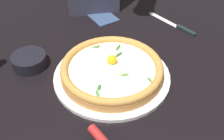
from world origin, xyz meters
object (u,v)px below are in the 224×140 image
Objects in this scene: pizza at (112,70)px; table_knife at (178,27)px; folded_napkin at (101,15)px; side_bowl at (29,61)px.

pizza is 0.38m from table_knife.
folded_napkin is (-0.06, 0.37, -0.03)m from pizza.
table_knife is (0.24, 0.29, -0.03)m from pizza.
pizza reaches higher than table_knife.
folded_napkin is at bearing 165.90° from table_knife.
pizza reaches higher than folded_napkin.
side_bowl reaches higher than folded_napkin.
table_knife is at bearing 25.44° from side_bowl.
side_bowl reaches higher than table_knife.
pizza is at bearing -81.42° from folded_napkin.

